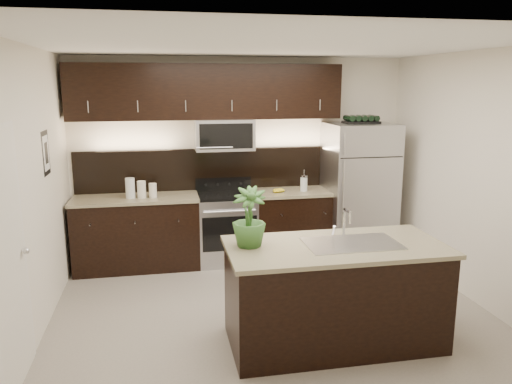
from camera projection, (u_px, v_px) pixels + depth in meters
ground at (273, 315)px, 5.18m from camera, size 4.50×4.50×0.00m
room_walls at (263, 153)px, 4.77m from camera, size 4.52×4.02×2.71m
counter_run at (211, 228)px, 6.62m from camera, size 3.51×0.65×0.94m
upper_fixtures at (210, 101)px, 6.41m from camera, size 3.49×0.40×1.66m
island at (334, 294)px, 4.55m from camera, size 1.96×0.96×0.94m
sink_faucet at (351, 242)px, 4.49m from camera, size 0.84×0.50×0.28m
refrigerator at (358, 190)px, 6.84m from camera, size 0.88×0.80×1.83m
wine_rack at (361, 120)px, 6.64m from camera, size 0.45×0.28×0.11m
plant at (249, 217)px, 4.36m from camera, size 0.35×0.35×0.53m
canisters at (139, 189)px, 6.27m from camera, size 0.39×0.13×0.26m
french_press at (304, 183)px, 6.68m from camera, size 0.10×0.10×0.28m
bananas at (275, 191)px, 6.59m from camera, size 0.20×0.18×0.05m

